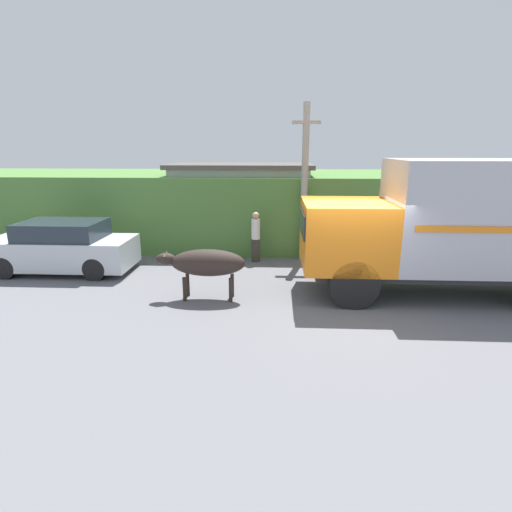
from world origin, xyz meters
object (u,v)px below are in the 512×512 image
(pedestrian_on_hill, at_px, (256,234))
(brown_cow, at_px, (206,263))
(parked_suv, at_px, (62,248))
(utility_pole, at_px, (305,181))
(cargo_truck, at_px, (460,224))

(pedestrian_on_hill, bearing_deg, brown_cow, 45.89)
(parked_suv, xyz_separation_m, utility_pole, (7.43, 1.76, 1.89))
(pedestrian_on_hill, relative_size, utility_pole, 0.33)
(utility_pole, bearing_deg, pedestrian_on_hill, -168.48)
(cargo_truck, height_order, parked_suv, cargo_truck)
(brown_cow, height_order, utility_pole, utility_pole)
(parked_suv, height_order, utility_pole, utility_pole)
(pedestrian_on_hill, bearing_deg, utility_pole, 164.46)
(brown_cow, xyz_separation_m, pedestrian_on_hill, (1.06, 3.46, -0.00))
(pedestrian_on_hill, xyz_separation_m, utility_pole, (1.57, 0.32, 1.72))
(pedestrian_on_hill, height_order, utility_pole, utility_pole)
(cargo_truck, relative_size, brown_cow, 3.23)
(parked_suv, bearing_deg, brown_cow, -26.55)
(brown_cow, relative_size, parked_suv, 0.52)
(parked_suv, distance_m, utility_pole, 7.87)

